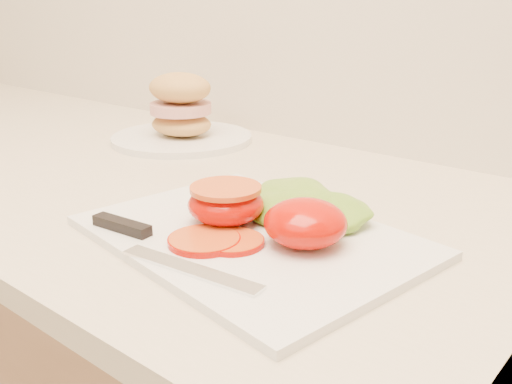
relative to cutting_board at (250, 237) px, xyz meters
The scene contains 9 objects.
cutting_board is the anchor object (origin of this frame).
tomato_half_dome 0.07m from the cutting_board, 11.64° to the left, with size 0.09×0.09×0.05m, color #C80900.
tomato_half_cut 0.05m from the cutting_board, behind, with size 0.09×0.09×0.04m.
tomato_slice_0 0.06m from the cutting_board, 109.46° to the right, with size 0.07×0.07×0.01m, color #D4611A.
tomato_slice_1 0.04m from the cutting_board, 81.60° to the right, with size 0.07×0.07×0.01m, color #D4611A.
lettuce_leaf_0 0.08m from the cutting_board, 92.42° to the left, with size 0.15×0.10×0.03m, color #87AA2D.
lettuce_leaf_1 0.09m from the cutting_board, 60.55° to the left, with size 0.12×0.09×0.03m, color #87AA2D.
knife 0.11m from the cutting_board, 123.99° to the right, with size 0.25×0.05×0.01m.
sandwich_plate 0.48m from the cutting_board, 145.75° to the left, with size 0.26×0.26×0.13m.
Camera 1 is at (0.26, 1.13, 1.19)m, focal length 40.00 mm.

